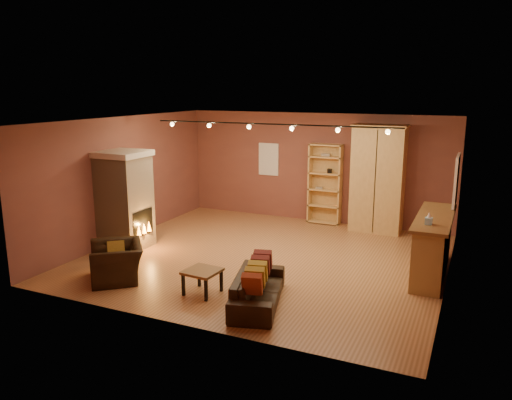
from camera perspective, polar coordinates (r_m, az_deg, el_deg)
The scene contains 16 objects.
floor at distance 10.36m, azimuth 1.07°, elevation -6.59°, with size 7.00×7.00×0.00m, color #925A33.
ceiling at distance 9.79m, azimuth 1.14°, elevation 9.07°, with size 7.00×7.00×0.00m, color brown.
back_wall at distance 12.98m, azimuth 6.79°, elevation 3.67°, with size 7.00×0.02×2.80m, color brown.
left_wall at distance 11.78m, azimuth -14.75°, elevation 2.41°, with size 0.02×6.50×2.80m, color brown.
right_wall at distance 9.22m, azimuth 21.53°, elevation -0.87°, with size 0.02×6.50×2.80m, color brown.
fireplace at distance 11.11m, azimuth -14.74°, elevation 0.01°, with size 1.01×0.98×2.12m.
back_window at distance 13.39m, azimuth 1.46°, elevation 4.68°, with size 0.56×0.04×0.86m, color white.
bookcase at distance 12.85m, azimuth 7.96°, elevation 1.92°, with size 0.84×0.33×2.05m.
armoire at distance 12.29m, azimuth 13.75°, elevation 2.38°, with size 1.27×0.72×2.58m.
bar_counter at distance 9.84m, azimuth 19.53°, elevation -4.88°, with size 0.63×2.36×1.13m.
tissue_box at distance 9.05m, azimuth 19.15°, elevation -2.11°, with size 0.11×0.11×0.21m.
right_window at distance 10.54m, azimuth 21.91°, elevation 2.11°, with size 0.05×0.90×1.00m, color white.
loveseat at distance 8.12m, azimuth 0.22°, elevation -9.43°, with size 0.95×1.83×0.74m.
armchair at distance 9.43m, azimuth -15.65°, elevation -6.15°, with size 1.18×1.21×0.90m.
coffee_table at distance 8.56m, azimuth -6.16°, elevation -8.34°, with size 0.60×0.60×0.42m.
track_rail at distance 9.98m, azimuth 1.60°, elevation 8.48°, with size 5.20×0.09×0.13m.
Camera 1 is at (3.85, -8.98, 3.43)m, focal length 35.00 mm.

